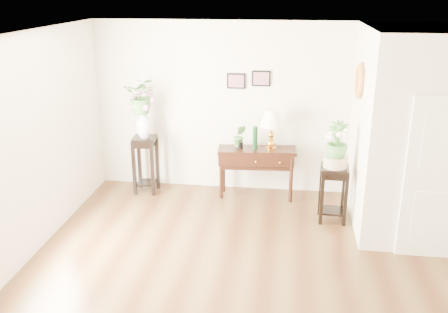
% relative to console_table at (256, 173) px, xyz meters
% --- Properties ---
extents(floor, '(6.00, 5.50, 0.02)m').
position_rel_console_table_xyz_m(floor, '(0.27, -2.40, -0.41)').
color(floor, '#422511').
rests_on(floor, ground).
extents(ceiling, '(6.00, 5.50, 0.02)m').
position_rel_console_table_xyz_m(ceiling, '(0.27, -2.40, 2.39)').
color(ceiling, white).
rests_on(ceiling, ground).
extents(wall_back, '(6.00, 0.02, 2.80)m').
position_rel_console_table_xyz_m(wall_back, '(0.27, 0.35, 0.99)').
color(wall_back, beige).
rests_on(wall_back, ground).
extents(wall_left, '(0.02, 5.50, 2.80)m').
position_rel_console_table_xyz_m(wall_left, '(-2.73, -2.40, 0.99)').
color(wall_left, beige).
rests_on(wall_left, ground).
extents(partition, '(1.80, 1.95, 2.80)m').
position_rel_console_table_xyz_m(partition, '(2.37, -0.62, 0.99)').
color(partition, beige).
rests_on(partition, floor).
extents(door, '(0.90, 0.05, 2.10)m').
position_rel_console_table_xyz_m(door, '(2.37, -1.62, 0.64)').
color(door, white).
rests_on(door, floor).
extents(art_print_left, '(0.30, 0.02, 0.25)m').
position_rel_console_table_xyz_m(art_print_left, '(-0.38, 0.33, 1.44)').
color(art_print_left, black).
rests_on(art_print_left, wall_back).
extents(art_print_right, '(0.30, 0.02, 0.25)m').
position_rel_console_table_xyz_m(art_print_right, '(0.02, 0.33, 1.49)').
color(art_print_right, black).
rests_on(art_print_right, wall_back).
extents(wall_ornament, '(0.07, 0.51, 0.51)m').
position_rel_console_table_xyz_m(wall_ornament, '(1.43, -0.50, 1.64)').
color(wall_ornament, '#C77B39').
rests_on(wall_ornament, partition).
extents(console_table, '(1.27, 0.51, 0.83)m').
position_rel_console_table_xyz_m(console_table, '(0.00, 0.00, 0.00)').
color(console_table, black).
rests_on(console_table, floor).
extents(table_lamp, '(0.47, 0.47, 0.65)m').
position_rel_console_table_xyz_m(table_lamp, '(0.22, 0.00, 0.76)').
color(table_lamp, '#C2851F').
rests_on(table_lamp, console_table).
extents(green_vase, '(0.09, 0.09, 0.37)m').
position_rel_console_table_xyz_m(green_vase, '(-0.03, 0.00, 0.58)').
color(green_vase, black).
rests_on(green_vase, console_table).
extents(potted_plant, '(0.22, 0.18, 0.36)m').
position_rel_console_table_xyz_m(potted_plant, '(-0.28, 0.00, 0.60)').
color(potted_plant, '#427D38').
rests_on(potted_plant, console_table).
extents(plant_stand_a, '(0.40, 0.40, 0.96)m').
position_rel_console_table_xyz_m(plant_stand_a, '(-1.85, -0.03, 0.06)').
color(plant_stand_a, black).
rests_on(plant_stand_a, floor).
extents(porcelain_vase, '(0.34, 0.34, 0.45)m').
position_rel_console_table_xyz_m(porcelain_vase, '(-1.85, -0.03, 0.77)').
color(porcelain_vase, silver).
rests_on(porcelain_vase, plant_stand_a).
extents(lily_arrangement, '(0.54, 0.47, 0.59)m').
position_rel_console_table_xyz_m(lily_arrangement, '(-1.85, -0.03, 1.24)').
color(lily_arrangement, '#427D38').
rests_on(lily_arrangement, porcelain_vase).
extents(plant_stand_b, '(0.42, 0.42, 0.84)m').
position_rel_console_table_xyz_m(plant_stand_b, '(1.17, -0.72, 0.01)').
color(plant_stand_b, black).
rests_on(plant_stand_b, floor).
extents(ceramic_bowl, '(0.37, 0.37, 0.15)m').
position_rel_console_table_xyz_m(ceramic_bowl, '(1.17, -0.72, 0.51)').
color(ceramic_bowl, beige).
rests_on(ceramic_bowl, plant_stand_b).
extents(narcissus, '(0.32, 0.32, 0.55)m').
position_rel_console_table_xyz_m(narcissus, '(1.17, -0.72, 0.82)').
color(narcissus, '#427D38').
rests_on(narcissus, ceramic_bowl).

